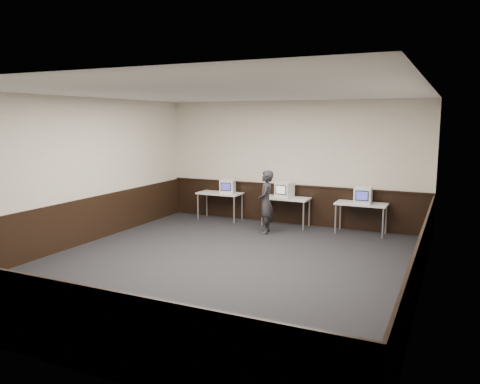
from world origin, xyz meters
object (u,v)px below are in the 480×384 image
Objects in this scene: desk_left at (220,195)px; desk_center at (286,200)px; emac_left at (228,186)px; person at (266,202)px; emac_right at (363,195)px; emac_center at (284,190)px; desk_right at (361,206)px.

desk_left is 1.00× the size of desk_center.
emac_left reaches higher than desk_left.
emac_left is 0.30× the size of person.
person is at bearing -161.75° from emac_right.
desk_left is 2.61× the size of emac_left.
emac_center is at bearing -11.16° from emac_left.
person is (-2.13, -0.85, -0.19)m from emac_right.
desk_center is 0.27m from emac_center.
emac_right is (1.99, -0.08, 0.00)m from emac_center.
emac_right is (0.04, -0.05, 0.27)m from desk_right.
desk_left and desk_center have the same top height.
desk_right is at bearing -12.37° from emac_left.
emac_center is at bearing 155.90° from person.
desk_center is at bearing -12.15° from emac_left.
emac_left is 0.99× the size of emac_center.
emac_right reaches higher than desk_right.
desk_left is 3.85m from emac_right.
emac_right is at bearing 5.06° from emac_center.
desk_center is 1.96m from emac_right.
emac_right is at bearing -0.79° from desk_left.
person reaches higher than emac_left.
person is (1.71, -0.90, 0.08)m from desk_left.
emac_center reaches higher than desk_right.
emac_center is (-0.05, 0.03, 0.27)m from desk_center.
desk_left is 3.80m from desk_right.
person is at bearing -91.17° from emac_center.
desk_right is 2.28m from person.
desk_right is 1.97m from emac_center.
desk_right is at bearing 6.57° from emac_center.
desk_right is at bearing 97.74° from person.
desk_left is 1.93m from person.
desk_center is at bearing 0.00° from desk_left.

